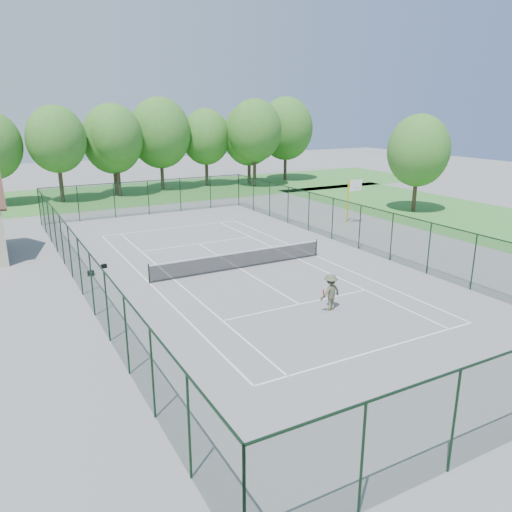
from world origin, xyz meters
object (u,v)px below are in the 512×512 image
Objects in this scene: tennis_net at (240,259)px; sports_bag_a at (91,273)px; tennis_player at (330,292)px; basketball_goal at (352,192)px.

tennis_net is 30.99× the size of sports_bag_a.
tennis_net is at bearing 96.72° from tennis_player.
tennis_net is 7.70m from tennis_player.
tennis_player is (8.93, -10.54, 0.74)m from sports_bag_a.
tennis_net reaches higher than sports_bag_a.
basketball_goal is 21.98m from sports_bag_a.
basketball_goal reaches higher than sports_bag_a.
basketball_goal is at bearing 48.12° from tennis_player.
sports_bag_a is (-21.55, -3.54, -2.43)m from basketball_goal.
tennis_player is at bearing -131.88° from basketball_goal.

